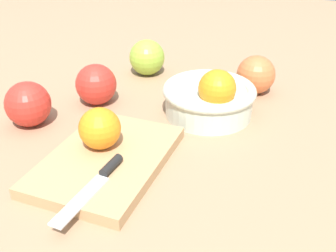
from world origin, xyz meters
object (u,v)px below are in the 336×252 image
knife (99,179)px  apple_back_left (256,75)px  cutting_board (107,160)px  apple_front_left_2 (147,57)px  apple_front_right_2 (28,104)px  orange_on_board (100,128)px  bowl (210,97)px  apple_front_left (96,84)px

knife → apple_back_left: bearing=162.5°
cutting_board → apple_front_left_2: apple_front_left_2 is taller
apple_front_right_2 → apple_front_left_2: bearing=161.9°
apple_back_left → orange_on_board: bearing=-27.7°
bowl → apple_front_right_2: bearing=-61.7°
orange_on_board → knife: orange_on_board is taller
cutting_board → apple_front_right_2: 0.21m
knife → apple_front_right_2: (-0.12, -0.22, 0.02)m
cutting_board → apple_front_right_2: (-0.06, -0.19, 0.03)m
apple_front_left → apple_front_left_2: (-0.18, 0.03, 0.00)m
bowl → apple_front_left_2: 0.24m
orange_on_board → apple_back_left: orange_on_board is taller
cutting_board → apple_back_left: size_ratio=3.05×
apple_back_left → apple_front_left_2: apple_front_left_2 is taller
orange_on_board → apple_back_left: 0.38m
apple_front_right_2 → knife: bearing=60.6°
orange_on_board → apple_front_left: (-0.16, -0.11, -0.01)m
bowl → apple_front_left_2: bowl is taller
knife → apple_front_left_2: size_ratio=1.90×
cutting_board → apple_front_right_2: size_ratio=2.98×
apple_front_left_2 → orange_on_board: bearing=12.8°
orange_on_board → apple_front_left: bearing=-146.8°
bowl → apple_front_left_2: bearing=-125.5°
cutting_board → apple_front_left: 0.22m
apple_front_left_2 → apple_front_right_2: (0.30, -0.10, 0.00)m
orange_on_board → apple_back_left: (-0.34, 0.18, -0.01)m
apple_front_left_2 → apple_back_left: bearing=89.2°
bowl → orange_on_board: bowl is taller
orange_on_board → bowl: bearing=149.3°
cutting_board → apple_front_left: bearing=-145.1°
bowl → orange_on_board: size_ratio=2.63×
apple_front_left_2 → apple_front_right_2: bearing=-18.1°
apple_front_left_2 → bowl: bearing=54.5°
bowl → apple_back_left: (-0.14, 0.06, 0.00)m
knife → apple_back_left: apple_back_left is taller
bowl → cutting_board: bowl is taller
orange_on_board → apple_front_right_2: 0.18m
orange_on_board → knife: bearing=28.5°
bowl → apple_front_right_2: (0.16, -0.29, 0.00)m
bowl → knife: bowl is taller
bowl → cutting_board: size_ratio=0.72×
cutting_board → knife: 0.07m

